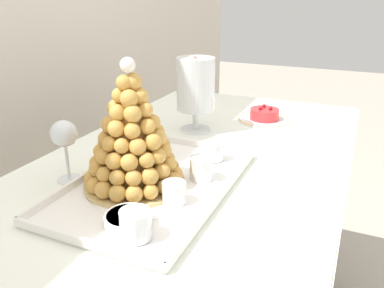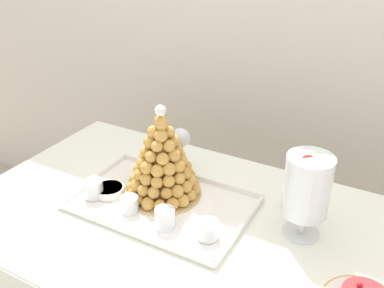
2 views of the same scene
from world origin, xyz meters
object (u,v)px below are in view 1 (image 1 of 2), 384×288
object	(u,v)px
dessert_cup_centre	(201,169)
macaron_goblet	(196,85)
dessert_cup_mid_right	(213,151)
wine_glass	(64,136)
fruit_tart_plate	(264,116)
croquembouche	(132,138)
serving_tray	(155,185)
dessert_cup_left	(135,225)
dessert_cup_mid_left	(174,193)
creme_brulee_ramekin	(128,219)

from	to	relation	value
dessert_cup_centre	macaron_goblet	size ratio (longest dim) A/B	0.22
dessert_cup_mid_right	wine_glass	size ratio (longest dim) A/B	0.39
wine_glass	fruit_tart_plate	bearing A→B (deg)	-26.02
croquembouche	dessert_cup_centre	xyz separation A→B (m)	(0.09, -0.14, -0.09)
serving_tray	dessert_cup_left	world-z (taller)	dessert_cup_left
croquembouche	dessert_cup_centre	size ratio (longest dim) A/B	5.21
dessert_cup_left	dessert_cup_mid_right	bearing A→B (deg)	0.01
dessert_cup_left	dessert_cup_mid_right	distance (m)	0.40
dessert_cup_mid_right	wine_glass	xyz separation A→B (m)	(-0.25, 0.29, 0.09)
serving_tray	dessert_cup_mid_left	distance (m)	0.10
creme_brulee_ramekin	fruit_tart_plate	xyz separation A→B (m)	(0.79, -0.08, -0.00)
serving_tray	croquembouche	size ratio (longest dim) A/B	1.77
serving_tray	wine_glass	size ratio (longest dim) A/B	3.44
croquembouche	macaron_goblet	size ratio (longest dim) A/B	1.17
serving_tray	dessert_cup_centre	bearing A→B (deg)	-52.69
croquembouche	dessert_cup_left	xyz separation A→B (m)	(-0.18, -0.12, -0.09)
creme_brulee_ramekin	fruit_tart_plate	distance (m)	0.79
croquembouche	creme_brulee_ramekin	bearing A→B (deg)	-152.30
dessert_cup_centre	wine_glass	size ratio (longest dim) A/B	0.37
croquembouche	dessert_cup_centre	distance (m)	0.19
dessert_cup_centre	wine_glass	bearing A→B (deg)	112.48
macaron_goblet	dessert_cup_mid_right	bearing A→B (deg)	-145.64
dessert_cup_left	macaron_goblet	distance (m)	0.65
macaron_goblet	fruit_tart_plate	distance (m)	0.31
croquembouche	dessert_cup_mid_right	size ratio (longest dim) A/B	4.96
dessert_cup_centre	creme_brulee_ramekin	world-z (taller)	dessert_cup_centre
croquembouche	dessert_cup_left	distance (m)	0.24
macaron_goblet	serving_tray	bearing A→B (deg)	-169.77
dessert_cup_left	croquembouche	bearing A→B (deg)	32.61
dessert_cup_mid_right	croquembouche	bearing A→B (deg)	151.67
croquembouche	dessert_cup_left	world-z (taller)	croquembouche
dessert_cup_mid_left	macaron_goblet	size ratio (longest dim) A/B	0.20
croquembouche	wine_glass	xyz separation A→B (m)	(-0.04, 0.17, -0.01)
fruit_tart_plate	wine_glass	size ratio (longest dim) A/B	1.25
dessert_cup_mid_right	creme_brulee_ramekin	bearing A→B (deg)	174.29
croquembouche	serving_tray	bearing A→B (deg)	-64.38
serving_tray	dessert_cup_mid_left	size ratio (longest dim) A/B	10.21
serving_tray	dessert_cup_left	size ratio (longest dim) A/B	9.06
serving_tray	fruit_tart_plate	distance (m)	0.62
dessert_cup_mid_left	creme_brulee_ramekin	bearing A→B (deg)	158.28
creme_brulee_ramekin	macaron_goblet	world-z (taller)	macaron_goblet
creme_brulee_ramekin	fruit_tart_plate	size ratio (longest dim) A/B	0.49
macaron_goblet	wine_glass	bearing A→B (deg)	163.49
dessert_cup_mid_left	dessert_cup_mid_right	xyz separation A→B (m)	(0.26, 0.01, 0.00)
croquembouche	wine_glass	distance (m)	0.17
serving_tray	dessert_cup_left	xyz separation A→B (m)	(-0.20, -0.07, 0.03)
dessert_cup_left	macaron_goblet	world-z (taller)	macaron_goblet
dessert_cup_mid_right	fruit_tart_plate	bearing A→B (deg)	-5.39
creme_brulee_ramekin	macaron_goblet	distance (m)	0.61
macaron_goblet	dessert_cup_centre	bearing A→B (deg)	-154.12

